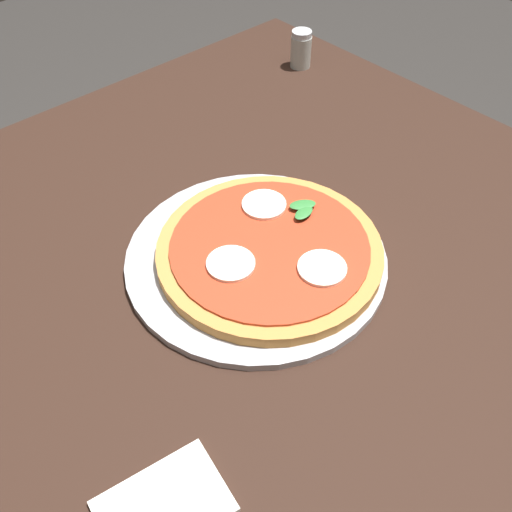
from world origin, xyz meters
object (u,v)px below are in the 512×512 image
(dining_table, at_px, (222,300))
(napkin, at_px, (164,507))
(pizza, at_px, (270,250))
(pepper_shaker, at_px, (301,49))
(serving_tray, at_px, (256,258))

(dining_table, xyz_separation_m, napkin, (0.27, 0.24, 0.11))
(dining_table, relative_size, napkin, 9.51)
(pizza, distance_m, napkin, 0.37)
(dining_table, relative_size, pepper_shaker, 15.98)
(serving_tray, xyz_separation_m, pizza, (-0.01, 0.01, 0.02))
(serving_tray, relative_size, pizza, 1.17)
(napkin, relative_size, pepper_shaker, 1.68)
(dining_table, xyz_separation_m, pizza, (-0.05, 0.06, 0.13))
(pizza, distance_m, pepper_shaker, 0.58)
(napkin, height_order, pepper_shaker, pepper_shaker)
(napkin, bearing_deg, pizza, -150.30)
(dining_table, height_order, serving_tray, serving_tray)
(serving_tray, height_order, pizza, pizza)
(napkin, distance_m, pepper_shaker, 0.95)
(serving_tray, bearing_deg, dining_table, -53.49)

